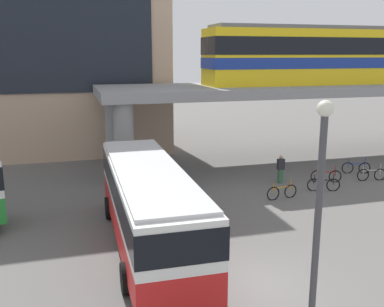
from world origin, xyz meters
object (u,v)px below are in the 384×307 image
(bicycle_red, at_px, (326,176))
(pedestrian_waiting_near_stop, at_px, (143,172))
(bicycle_orange, at_px, (282,192))
(pedestrian_at_kerb, at_px, (281,170))
(bicycle_silver, at_px, (372,175))
(bicycle_black, at_px, (324,185))
(bus_main, at_px, (148,198))
(train, at_px, (339,55))
(bicycle_blue, at_px, (356,168))

(bicycle_red, xyz_separation_m, pedestrian_waiting_near_stop, (-10.41, 2.16, 0.44))
(bicycle_orange, relative_size, pedestrian_at_kerb, 1.09)
(bicycle_silver, distance_m, pedestrian_at_kerb, 5.52)
(bicycle_orange, relative_size, pedestrian_waiting_near_stop, 1.05)
(bicycle_red, relative_size, bicycle_orange, 0.96)
(bicycle_black, distance_m, bicycle_red, 1.83)
(bus_main, bearing_deg, train, 36.27)
(bus_main, xyz_separation_m, bicycle_red, (11.55, 5.93, -1.63))
(bicycle_silver, relative_size, bicycle_orange, 0.99)
(bicycle_silver, relative_size, pedestrian_waiting_near_stop, 1.04)
(bicycle_black, xyz_separation_m, bicycle_red, (1.09, 1.47, 0.00))
(train, bearing_deg, pedestrian_waiting_near_stop, -167.17)
(bicycle_black, distance_m, pedestrian_at_kerb, 2.60)
(bicycle_silver, bearing_deg, bicycle_red, 170.87)
(pedestrian_at_kerb, bearing_deg, bicycle_blue, 6.03)
(bus_main, height_order, bicycle_blue, bus_main)
(train, distance_m, pedestrian_at_kerb, 10.41)
(train, xyz_separation_m, pedestrian_waiting_near_stop, (-14.33, -3.26, -6.45))
(bus_main, bearing_deg, bicycle_black, 23.12)
(bicycle_black, height_order, bicycle_red, same)
(bicycle_blue, distance_m, pedestrian_at_kerb, 5.57)
(bus_main, distance_m, pedestrian_at_kerb, 11.10)
(bicycle_red, xyz_separation_m, bicycle_orange, (-3.89, -2.05, 0.00))
(bus_main, height_order, bicycle_red, bus_main)
(train, distance_m, pedestrian_waiting_near_stop, 16.05)
(bicycle_black, height_order, pedestrian_at_kerb, pedestrian_at_kerb)
(bicycle_silver, distance_m, bicycle_blue, 1.62)
(bicycle_blue, relative_size, pedestrian_waiting_near_stop, 1.02)
(bus_main, bearing_deg, bicycle_red, 27.18)
(bicycle_red, relative_size, pedestrian_waiting_near_stop, 1.01)
(bicycle_silver, bearing_deg, bicycle_orange, -166.43)
(train, relative_size, bicycle_black, 10.98)
(bicycle_black, height_order, bicycle_silver, same)
(bicycle_silver, relative_size, pedestrian_at_kerb, 1.08)
(bicycle_black, relative_size, bicycle_blue, 1.00)
(train, xyz_separation_m, bus_main, (-15.47, -11.35, -5.26))
(bicycle_silver, bearing_deg, pedestrian_waiting_near_stop, 168.82)
(bicycle_blue, xyz_separation_m, bicycle_orange, (-6.77, -3.22, 0.00))
(bus_main, bearing_deg, bicycle_blue, 26.21)
(pedestrian_waiting_near_stop, bearing_deg, pedestrian_at_kerb, -11.44)
(train, relative_size, pedestrian_at_kerb, 11.61)
(bicycle_black, height_order, bicycle_blue, same)
(bicycle_silver, xyz_separation_m, pedestrian_waiting_near_stop, (-13.18, 2.60, 0.44))
(bicycle_blue, height_order, pedestrian_at_kerb, pedestrian_at_kerb)
(pedestrian_at_kerb, bearing_deg, bus_main, -143.80)
(bus_main, height_order, bicycle_orange, bus_main)
(bicycle_blue, bearing_deg, bicycle_orange, -154.54)
(pedestrian_waiting_near_stop, bearing_deg, bicycle_black, -21.27)
(bicycle_orange, distance_m, pedestrian_waiting_near_stop, 7.77)
(bicycle_black, relative_size, bicycle_orange, 0.97)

